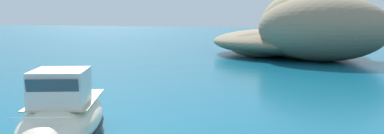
# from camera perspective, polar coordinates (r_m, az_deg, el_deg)

# --- Properties ---
(islet_large) EXTENTS (29.98, 31.03, 7.99)m
(islet_large) POSITION_cam_1_polar(r_m,az_deg,el_deg) (64.35, 12.48, 3.68)
(islet_large) COLOR #84755B
(islet_large) RESTS_ON ground
(motorboat_cream) EXTENTS (8.20, 10.80, 3.14)m
(motorboat_cream) POSITION_cam_1_polar(r_m,az_deg,el_deg) (22.27, -14.56, -5.51)
(motorboat_cream) COLOR beige
(motorboat_cream) RESTS_ON ground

